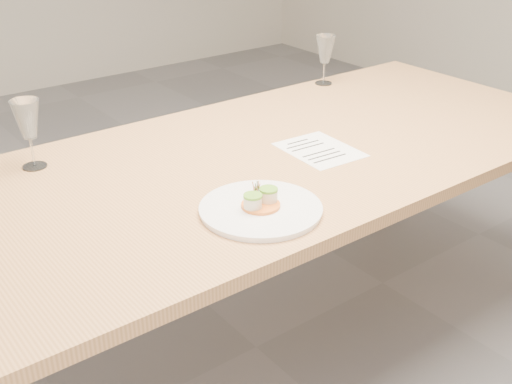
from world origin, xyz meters
TOP-DOWN VIEW (x-y plane):
  - ground at (0.00, 0.00)m, footprint 7.00×7.00m
  - dining_table at (0.00, 0.00)m, footprint 2.40×1.00m
  - dinner_plate at (-0.21, -0.29)m, footprint 0.32×0.32m
  - recipe_sheet at (0.19, -0.08)m, footprint 0.22×0.27m
  - wine_glass_1 at (-0.57, 0.34)m, footprint 0.08×0.08m
  - wine_glass_2 at (0.69, 0.44)m, footprint 0.08×0.08m

SIDE VIEW (x-z plane):
  - ground at x=0.00m, z-range 0.00..0.00m
  - dining_table at x=0.00m, z-range 0.31..1.06m
  - recipe_sheet at x=0.19m, z-range 0.75..0.75m
  - dinner_plate at x=-0.21m, z-range 0.72..0.80m
  - wine_glass_2 at x=0.69m, z-range 0.79..0.99m
  - wine_glass_1 at x=-0.57m, z-range 0.79..1.00m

